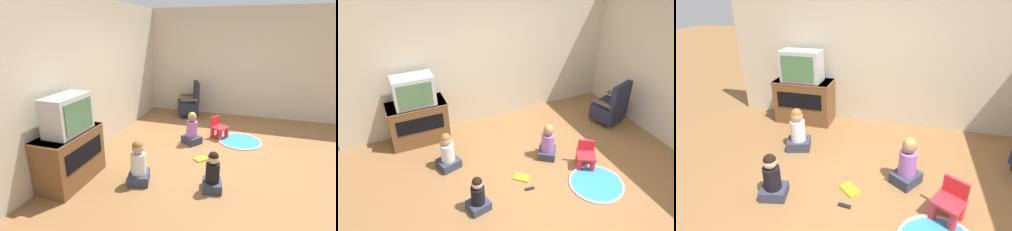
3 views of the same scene
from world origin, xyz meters
The scene contains 13 objects.
ground_plane centered at (0.00, 0.00, 0.00)m, with size 30.00×30.00×0.00m, color olive.
wall_back centered at (-0.17, 2.29, 1.38)m, with size 5.66×0.12×2.75m.
wall_right centered at (2.60, -0.32, 1.38)m, with size 0.12×5.35×2.75m.
tv_cabinet centered at (-1.58, 1.96, 0.41)m, with size 1.05×0.51×0.79m.
television centered at (-1.58, 1.93, 1.06)m, with size 0.70×0.39×0.54m.
black_armchair centered at (2.07, 1.03, 0.35)m, with size 0.71×0.67×0.92m.
yellow_kid_chair centered at (0.81, 0.09, 0.19)m, with size 0.41×0.40×0.45m.
play_mat centered at (0.71, -0.36, 0.01)m, with size 0.87×0.87×0.04m.
child_watching_left centered at (0.35, 0.57, 0.28)m, with size 0.43×0.44×0.66m.
child_watching_center centered at (-1.31, 1.00, 0.29)m, with size 0.41×0.39×0.68m.
child_watching_right centered at (-1.17, -0.08, 0.26)m, with size 0.35×0.32×0.59m.
book centered at (-0.31, 0.25, 0.01)m, with size 0.29×0.29×0.02m.
remote_control centered at (-0.31, -0.03, 0.01)m, with size 0.15×0.06×0.02m.
Camera 1 is at (-4.46, -0.49, 2.18)m, focal length 28.00 mm.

